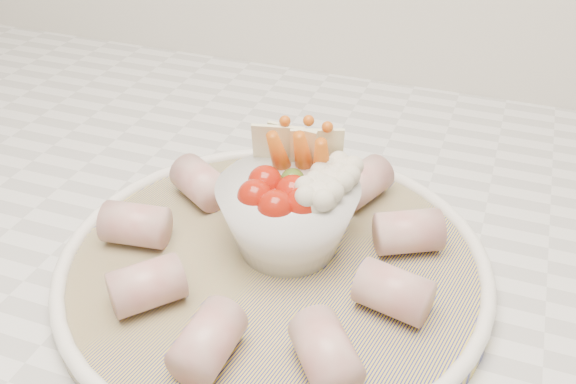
% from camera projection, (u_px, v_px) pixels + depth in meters
% --- Properties ---
extents(serving_platter, '(0.41, 0.41, 0.02)m').
position_uv_depth(serving_platter, '(274.00, 264.00, 0.52)').
color(serving_platter, navy).
rests_on(serving_platter, kitchen_counter).
extents(veggie_bowl, '(0.11, 0.11, 0.10)m').
position_uv_depth(veggie_bowl, '(291.00, 208.00, 0.51)').
color(veggie_bowl, white).
rests_on(veggie_bowl, serving_platter).
extents(cured_meat_rolls, '(0.27, 0.27, 0.04)m').
position_uv_depth(cured_meat_rolls, '(274.00, 243.00, 0.50)').
color(cured_meat_rolls, '#B25351').
rests_on(cured_meat_rolls, serving_platter).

